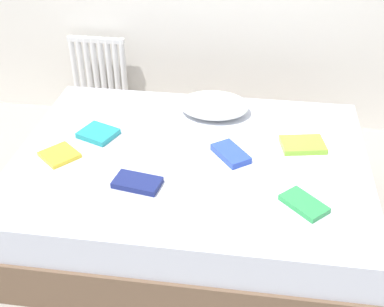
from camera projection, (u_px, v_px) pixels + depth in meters
ground_plane at (191, 222)px, 3.08m from camera, size 8.00×8.00×0.00m
bed at (191, 191)px, 2.94m from camera, size 2.00×1.50×0.50m
radiator at (99, 73)px, 3.95m from camera, size 0.44×0.04×0.60m
pillow at (214, 105)px, 3.16m from camera, size 0.44×0.34×0.11m
textbook_blue at (231, 154)px, 2.78m from camera, size 0.24×0.26×0.04m
textbook_yellow at (59, 155)px, 2.78m from camera, size 0.25×0.25×0.02m
textbook_teal at (98, 133)px, 2.96m from camera, size 0.25×0.24×0.03m
textbook_green at (304, 204)px, 2.43m from camera, size 0.25×0.25×0.03m
textbook_navy at (137, 183)px, 2.57m from camera, size 0.26×0.18×0.03m
textbook_lime at (303, 145)px, 2.86m from camera, size 0.27×0.22×0.03m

